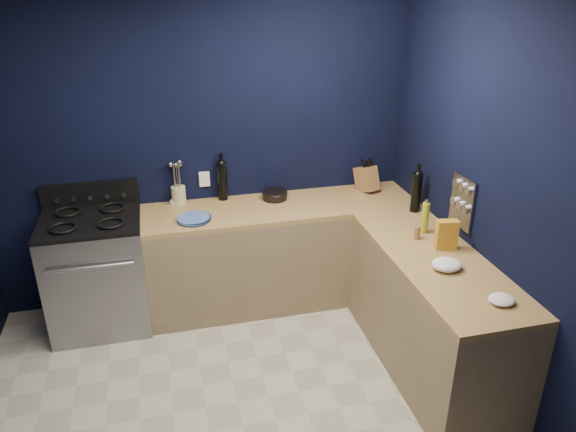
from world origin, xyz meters
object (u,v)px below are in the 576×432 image
object	(u,v)px
gas_range	(98,274)
crouton_bag	(447,235)
plate_stack	(194,219)
knife_block	(367,179)
utensil_crock	(179,195)

from	to	relation	value
gas_range	crouton_bag	size ratio (longest dim) A/B	4.22
gas_range	crouton_bag	xyz separation A→B (m)	(2.48, -1.02, 0.55)
crouton_bag	plate_stack	bearing A→B (deg)	162.36
gas_range	crouton_bag	world-z (taller)	crouton_bag
gas_range	knife_block	xyz separation A→B (m)	(2.35, 0.17, 0.55)
knife_block	crouton_bag	world-z (taller)	knife_block
knife_block	gas_range	bearing A→B (deg)	164.50
gas_range	plate_stack	xyz separation A→B (m)	(0.79, -0.12, 0.46)
plate_stack	crouton_bag	size ratio (longest dim) A/B	1.17
knife_block	crouton_bag	size ratio (longest dim) A/B	1.00
gas_range	utensil_crock	xyz separation A→B (m)	(0.70, 0.27, 0.51)
utensil_crock	knife_block	distance (m)	1.65
gas_range	knife_block	distance (m)	2.42
utensil_crock	plate_stack	bearing A→B (deg)	-77.48
plate_stack	utensil_crock	distance (m)	0.40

